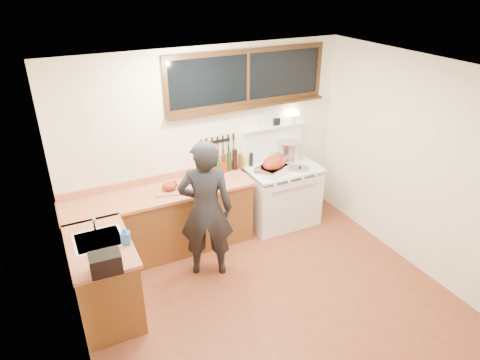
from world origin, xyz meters
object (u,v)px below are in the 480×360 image
roast_turkey (273,166)px  vintage_stove (281,193)px  man (206,210)px  cutting_board (170,188)px

roast_turkey → vintage_stove: bearing=26.5°
vintage_stove → man: man is taller
cutting_board → roast_turkey: size_ratio=0.77×
man → cutting_board: man is taller
cutting_board → roast_turkey: (1.46, -0.09, 0.05)m
vintage_stove → roast_turkey: bearing=-153.5°
vintage_stove → cutting_board: 1.74m
vintage_stove → cutting_board: (-1.68, -0.01, 0.48)m
man → roast_turkey: (1.22, 0.51, 0.12)m
vintage_stove → cutting_board: size_ratio=3.97×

